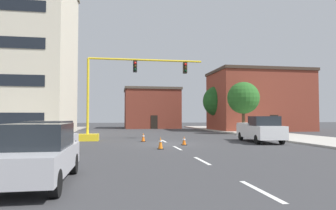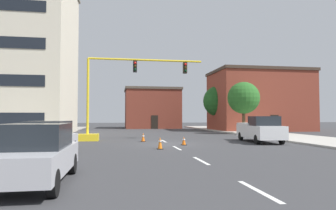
{
  "view_description": "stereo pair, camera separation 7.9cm",
  "coord_description": "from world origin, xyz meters",
  "px_view_note": "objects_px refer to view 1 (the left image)",
  "views": [
    {
      "loc": [
        -3.72,
        -21.44,
        1.94
      ],
      "look_at": [
        0.82,
        5.32,
        3.01
      ],
      "focal_mm": 32.21,
      "sensor_mm": 36.0,
      "label": 1
    },
    {
      "loc": [
        -3.64,
        -21.45,
        1.94
      ],
      "look_at": [
        0.82,
        5.32,
        3.01
      ],
      "focal_mm": 32.21,
      "sensor_mm": 36.0,
      "label": 2
    }
  ],
  "objects_px": {
    "traffic_cone_roadside_a": "(143,137)",
    "traffic_cone_roadside_b": "(160,143)",
    "pickup_truck_white": "(260,129)",
    "tree_right_far": "(218,101)",
    "traffic_cone_roadside_c": "(184,141)",
    "tree_right_mid": "(243,98)",
    "traffic_signal_gantry": "(105,112)",
    "sedan_silver_mid_left": "(37,153)",
    "sedan_silver_near_left": "(49,139)"
  },
  "relations": [
    {
      "from": "pickup_truck_white",
      "to": "tree_right_mid",
      "type": "bearing_deg",
      "value": 72.38
    },
    {
      "from": "sedan_silver_mid_left",
      "to": "traffic_cone_roadside_b",
      "type": "height_order",
      "value": "sedan_silver_mid_left"
    },
    {
      "from": "traffic_signal_gantry",
      "to": "tree_right_far",
      "type": "height_order",
      "value": "traffic_signal_gantry"
    },
    {
      "from": "sedan_silver_mid_left",
      "to": "tree_right_far",
      "type": "bearing_deg",
      "value": 62.59
    },
    {
      "from": "tree_right_mid",
      "to": "traffic_cone_roadside_b",
      "type": "bearing_deg",
      "value": -128.72
    },
    {
      "from": "sedan_silver_mid_left",
      "to": "traffic_cone_roadside_c",
      "type": "relative_size",
      "value": 7.45
    },
    {
      "from": "traffic_cone_roadside_b",
      "to": "traffic_cone_roadside_c",
      "type": "relative_size",
      "value": 1.24
    },
    {
      "from": "traffic_cone_roadside_b",
      "to": "pickup_truck_white",
      "type": "bearing_deg",
      "value": 23.97
    },
    {
      "from": "sedan_silver_mid_left",
      "to": "traffic_signal_gantry",
      "type": "bearing_deg",
      "value": 85.24
    },
    {
      "from": "sedan_silver_near_left",
      "to": "sedan_silver_mid_left",
      "type": "bearing_deg",
      "value": -80.95
    },
    {
      "from": "pickup_truck_white",
      "to": "traffic_cone_roadside_a",
      "type": "distance_m",
      "value": 9.03
    },
    {
      "from": "traffic_cone_roadside_a",
      "to": "traffic_cone_roadside_b",
      "type": "distance_m",
      "value": 5.69
    },
    {
      "from": "traffic_signal_gantry",
      "to": "tree_right_mid",
      "type": "distance_m",
      "value": 17.0
    },
    {
      "from": "sedan_silver_near_left",
      "to": "traffic_cone_roadside_c",
      "type": "distance_m",
      "value": 9.29
    },
    {
      "from": "traffic_signal_gantry",
      "to": "traffic_cone_roadside_a",
      "type": "relative_size",
      "value": 14.92
    },
    {
      "from": "tree_right_far",
      "to": "traffic_cone_roadside_c",
      "type": "xyz_separation_m",
      "value": [
        -9.77,
        -20.97,
        -3.89
      ]
    },
    {
      "from": "traffic_signal_gantry",
      "to": "sedan_silver_mid_left",
      "type": "relative_size",
      "value": 2.33
    },
    {
      "from": "tree_right_mid",
      "to": "traffic_cone_roadside_c",
      "type": "bearing_deg",
      "value": -128.37
    },
    {
      "from": "traffic_signal_gantry",
      "to": "traffic_cone_roadside_a",
      "type": "distance_m",
      "value": 3.93
    },
    {
      "from": "traffic_signal_gantry",
      "to": "tree_right_far",
      "type": "distance_m",
      "value": 22.18
    },
    {
      "from": "traffic_cone_roadside_c",
      "to": "sedan_silver_near_left",
      "type": "bearing_deg",
      "value": -147.11
    },
    {
      "from": "tree_right_mid",
      "to": "traffic_cone_roadside_c",
      "type": "distance_m",
      "value": 16.15
    },
    {
      "from": "sedan_silver_near_left",
      "to": "pickup_truck_white",
      "type": "bearing_deg",
      "value": 24.46
    },
    {
      "from": "sedan_silver_near_left",
      "to": "tree_right_mid",
      "type": "bearing_deg",
      "value": 44.69
    },
    {
      "from": "pickup_truck_white",
      "to": "sedan_silver_near_left",
      "type": "bearing_deg",
      "value": -155.54
    },
    {
      "from": "tree_right_mid",
      "to": "pickup_truck_white",
      "type": "xyz_separation_m",
      "value": [
        -3.48,
        -10.95,
        -3.13
      ]
    },
    {
      "from": "tree_right_far",
      "to": "traffic_cone_roadside_b",
      "type": "relative_size",
      "value": 8.6
    },
    {
      "from": "tree_right_far",
      "to": "traffic_cone_roadside_a",
      "type": "height_order",
      "value": "tree_right_far"
    },
    {
      "from": "pickup_truck_white",
      "to": "traffic_cone_roadside_c",
      "type": "height_order",
      "value": "pickup_truck_white"
    },
    {
      "from": "traffic_signal_gantry",
      "to": "traffic_cone_roadside_a",
      "type": "height_order",
      "value": "traffic_signal_gantry"
    },
    {
      "from": "pickup_truck_white",
      "to": "traffic_cone_roadside_b",
      "type": "xyz_separation_m",
      "value": [
        -8.24,
        -3.66,
        -0.61
      ]
    },
    {
      "from": "tree_right_far",
      "to": "sedan_silver_mid_left",
      "type": "height_order",
      "value": "tree_right_far"
    },
    {
      "from": "pickup_truck_white",
      "to": "traffic_cone_roadside_a",
      "type": "bearing_deg",
      "value": 167.19
    },
    {
      "from": "tree_right_mid",
      "to": "pickup_truck_white",
      "type": "bearing_deg",
      "value": -107.62
    },
    {
      "from": "tree_right_mid",
      "to": "traffic_signal_gantry",
      "type": "bearing_deg",
      "value": -154.36
    },
    {
      "from": "traffic_cone_roadside_a",
      "to": "traffic_cone_roadside_b",
      "type": "bearing_deg",
      "value": -84.49
    },
    {
      "from": "traffic_cone_roadside_a",
      "to": "traffic_cone_roadside_c",
      "type": "height_order",
      "value": "traffic_cone_roadside_a"
    },
    {
      "from": "traffic_signal_gantry",
      "to": "sedan_silver_near_left",
      "type": "distance_m",
      "value": 10.39
    },
    {
      "from": "traffic_signal_gantry",
      "to": "traffic_cone_roadside_b",
      "type": "bearing_deg",
      "value": -64.23
    },
    {
      "from": "tree_right_mid",
      "to": "traffic_cone_roadside_a",
      "type": "height_order",
      "value": "tree_right_mid"
    },
    {
      "from": "tree_right_far",
      "to": "sedan_silver_mid_left",
      "type": "xyz_separation_m",
      "value": [
        -16.6,
        -32.02,
        -3.3
      ]
    },
    {
      "from": "tree_right_far",
      "to": "sedan_silver_near_left",
      "type": "bearing_deg",
      "value": -124.03
    },
    {
      "from": "pickup_truck_white",
      "to": "traffic_signal_gantry",
      "type": "bearing_deg",
      "value": 162.83
    },
    {
      "from": "sedan_silver_mid_left",
      "to": "traffic_cone_roadside_c",
      "type": "height_order",
      "value": "sedan_silver_mid_left"
    },
    {
      "from": "sedan_silver_near_left",
      "to": "traffic_cone_roadside_a",
      "type": "bearing_deg",
      "value": 57.87
    },
    {
      "from": "tree_right_far",
      "to": "pickup_truck_white",
      "type": "height_order",
      "value": "tree_right_far"
    },
    {
      "from": "tree_right_mid",
      "to": "sedan_silver_mid_left",
      "type": "xyz_separation_m",
      "value": [
        -16.57,
        -23.35,
        -3.22
      ]
    },
    {
      "from": "tree_right_far",
      "to": "traffic_cone_roadside_c",
      "type": "distance_m",
      "value": 23.46
    },
    {
      "from": "tree_right_far",
      "to": "sedan_silver_near_left",
      "type": "relative_size",
      "value": 1.38
    },
    {
      "from": "pickup_truck_white",
      "to": "traffic_cone_roadside_a",
      "type": "relative_size",
      "value": 7.93
    }
  ]
}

